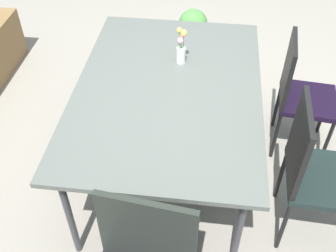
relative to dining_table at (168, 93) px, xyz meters
name	(u,v)px	position (x,y,z in m)	size (l,w,h in m)	color
ground_plane	(181,169)	(0.00, -0.10, -0.74)	(12.00, 12.00, 0.00)	gray
dining_table	(168,93)	(0.00, 0.00, 0.00)	(1.71, 1.18, 0.78)	#4C514C
chair_near_left	(314,168)	(-0.38, -0.91, -0.17)	(0.47, 0.47, 1.00)	black
chair_near_right	(299,91)	(0.39, -0.92, -0.20)	(0.45, 0.45, 0.94)	black
flower_vase	(181,49)	(0.29, -0.05, 0.15)	(0.07, 0.07, 0.26)	silver
potted_plant	(193,31)	(1.65, -0.05, -0.50)	(0.29, 0.29, 0.46)	gray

